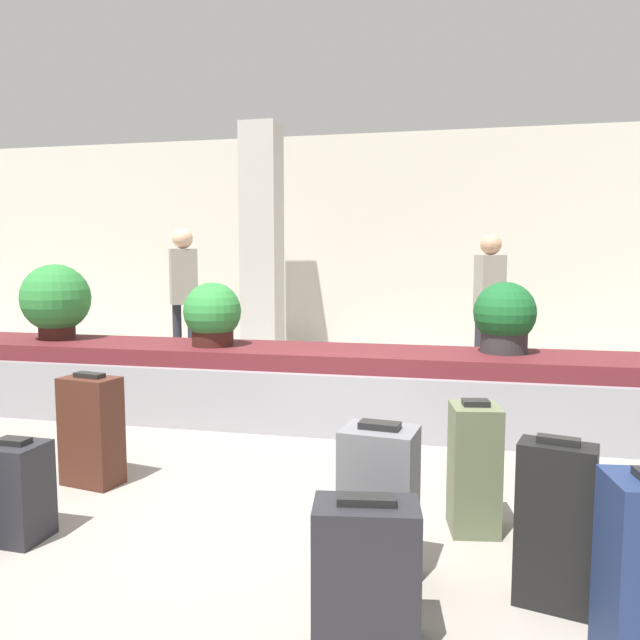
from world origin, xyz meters
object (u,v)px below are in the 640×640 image
suitcase_0 (366,574)px  potted_plant_0 (212,315)px  potted_plant_2 (56,300)px  suitcase_5 (379,503)px  suitcase_7 (91,431)px  traveler_0 (184,286)px  suitcase_2 (474,468)px  suitcase_8 (16,491)px  suitcase_3 (555,525)px  traveler_1 (490,294)px  pillar (262,245)px  potted_plant_1 (505,318)px

suitcase_0 → potted_plant_0: potted_plant_0 is taller
potted_plant_2 → suitcase_5: bearing=-36.8°
suitcase_5 → suitcase_7: same height
suitcase_5 → traveler_0: (-2.98, 4.40, 0.74)m
suitcase_5 → potted_plant_2: 4.39m
suitcase_2 → traveler_0: traveler_0 is taller
suitcase_2 → suitcase_5: bearing=-135.2°
suitcase_8 → suitcase_2: bearing=17.3°
suitcase_3 → traveler_1: (-0.07, 4.74, 0.67)m
suitcase_2 → suitcase_5: suitcase_5 is taller
suitcase_5 → suitcase_7: (-1.94, 0.76, 0.00)m
suitcase_8 → potted_plant_2: (-1.61, 2.63, 0.77)m
pillar → potted_plant_1: pillar is taller
pillar → potted_plant_1: bearing=-42.5°
traveler_0 → potted_plant_1: bearing=-59.7°
potted_plant_2 → traveler_1: size_ratio=0.43×
suitcase_7 → traveler_0: traveler_0 is taller
suitcase_8 → traveler_1: size_ratio=0.31×
suitcase_8 → potted_plant_0: 2.62m
traveler_0 → traveler_1: (3.65, 0.26, -0.07)m
suitcase_8 → potted_plant_1: bearing=48.3°
suitcase_3 → traveler_0: traveler_0 is taller
pillar → potted_plant_2: pillar is taller
potted_plant_0 → potted_plant_1: size_ratio=0.96×
suitcase_0 → suitcase_3: (0.72, 0.44, 0.07)m
suitcase_3 → traveler_0: (-3.72, 4.48, 0.73)m
suitcase_7 → potted_plant_0: size_ratio=1.27×
suitcase_0 → suitcase_7: suitcase_7 is taller
potted_plant_0 → pillar: bearing=99.1°
suitcase_2 → suitcase_7: 2.37m
suitcase_3 → traveler_1: traveler_1 is taller
suitcase_5 → suitcase_2: bearing=61.2°
suitcase_0 → potted_plant_2: (-3.49, 3.11, 0.75)m
pillar → suitcase_3: size_ratio=4.42×
suitcase_5 → potted_plant_2: potted_plant_2 is taller
suitcase_3 → traveler_0: bearing=144.1°
suitcase_5 → traveler_1: traveler_1 is taller
suitcase_5 → potted_plant_1: (0.70, 2.64, 0.60)m
pillar → suitcase_7: bearing=-85.7°
suitcase_3 → suitcase_7: (-2.68, 0.83, -0.00)m
suitcase_0 → suitcase_8: size_ratio=1.09×
pillar → suitcase_0: pillar is taller
pillar → potted_plant_2: 3.08m
suitcase_0 → suitcase_3: size_ratio=0.80×
pillar → suitcase_5: size_ratio=4.43×
suitcase_0 → traveler_0: traveler_0 is taller
traveler_1 → suitcase_2: bearing=54.1°
suitcase_0 → suitcase_2: suitcase_2 is taller
suitcase_0 → suitcase_8: 1.94m
suitcase_3 → potted_plant_2: (-4.22, 2.67, 0.68)m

